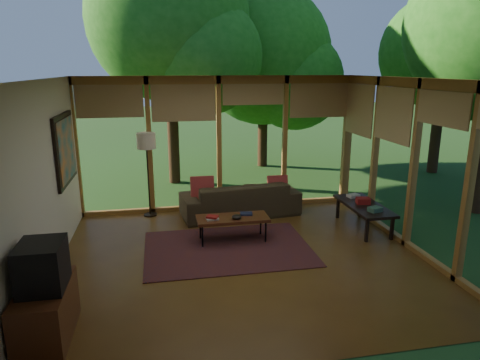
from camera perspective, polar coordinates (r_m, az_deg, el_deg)
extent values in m
plane|color=brown|center=(6.70, 0.42, -10.40)|extent=(5.50, 5.50, 0.00)
plane|color=white|center=(6.07, 0.46, 13.35)|extent=(5.50, 5.50, 0.00)
cube|color=beige|center=(6.33, -24.77, -0.33)|extent=(0.04, 5.00, 2.70)
cube|color=beige|center=(3.94, 7.60, -7.75)|extent=(5.50, 0.04, 2.70)
cube|color=#A27132|center=(8.66, -2.80, 4.79)|extent=(5.50, 0.12, 2.70)
cube|color=#A27132|center=(7.29, 22.17, 1.79)|extent=(0.12, 5.00, 2.70)
plane|color=#234A1B|center=(16.95, 22.26, 3.96)|extent=(40.00, 40.00, 0.00)
cylinder|color=#382314|center=(10.80, -9.20, 12.90)|extent=(0.28, 0.28, 5.06)
sphere|color=#195A14|center=(10.85, -9.52, 20.33)|extent=(3.83, 3.83, 3.83)
cylinder|color=#382314|center=(12.65, 3.01, 11.08)|extent=(0.28, 0.28, 4.07)
sphere|color=#195A14|center=(12.62, 3.08, 16.21)|extent=(3.86, 3.86, 3.86)
cylinder|color=#382314|center=(12.79, 24.35, 10.02)|extent=(0.28, 0.28, 4.15)
sphere|color=#195A14|center=(12.77, 24.91, 15.17)|extent=(3.00, 3.00, 3.00)
cube|color=maroon|center=(7.03, -1.64, -9.08)|extent=(2.66, 1.88, 0.01)
imported|color=#372D1B|center=(8.48, 0.01, -2.48)|extent=(2.39, 1.16, 0.67)
cube|color=maroon|center=(8.25, -5.05, -1.10)|extent=(0.45, 0.24, 0.47)
cube|color=maroon|center=(8.53, 5.03, -0.75)|extent=(0.39, 0.21, 0.41)
cube|color=#B2ADA1|center=(7.08, -3.73, -5.15)|extent=(0.22, 0.17, 0.03)
cube|color=maroon|center=(7.07, -3.73, -4.92)|extent=(0.23, 0.21, 0.03)
cube|color=#161B32|center=(7.30, 0.84, -4.52)|extent=(0.23, 0.19, 0.03)
ellipsoid|color=black|center=(7.09, -0.46, -4.93)|extent=(0.16, 0.16, 0.07)
cube|color=#572B17|center=(5.24, -24.44, -15.82)|extent=(0.50, 1.00, 0.60)
cube|color=black|center=(4.99, -24.89, -10.34)|extent=(0.45, 0.55, 0.50)
cube|color=#355D4C|center=(7.71, 17.57, -3.75)|extent=(0.25, 0.21, 0.08)
cube|color=maroon|center=(8.08, 16.09, -2.67)|extent=(0.27, 0.22, 0.11)
cube|color=#B2ADA1|center=(8.43, 14.87, -2.04)|extent=(0.24, 0.20, 0.06)
cylinder|color=black|center=(8.72, -11.87, -4.53)|extent=(0.26, 0.26, 0.03)
cylinder|color=black|center=(8.50, -12.14, 0.41)|extent=(0.03, 0.03, 1.52)
cylinder|color=beige|center=(8.36, -12.41, 5.13)|extent=(0.36, 0.36, 0.30)
cube|color=#572B17|center=(7.19, -0.99, -5.15)|extent=(1.20, 0.50, 0.05)
cylinder|color=black|center=(7.04, -5.02, -7.53)|extent=(0.03, 0.03, 0.38)
cylinder|color=black|center=(7.21, 3.45, -6.94)|extent=(0.03, 0.03, 0.38)
cylinder|color=black|center=(7.37, -5.32, -6.48)|extent=(0.03, 0.03, 0.38)
cylinder|color=black|center=(7.53, 2.77, -5.95)|extent=(0.03, 0.03, 0.38)
cube|color=black|center=(8.06, 16.20, -3.31)|extent=(0.60, 1.40, 0.05)
cube|color=black|center=(7.53, 16.55, -6.48)|extent=(0.05, 0.05, 0.40)
cube|color=black|center=(7.75, 19.60, -6.13)|extent=(0.05, 0.05, 0.40)
cube|color=black|center=(8.55, 12.92, -3.68)|extent=(0.05, 0.05, 0.40)
cube|color=black|center=(8.74, 15.69, -3.45)|extent=(0.05, 0.05, 0.40)
cube|color=black|center=(7.62, -22.32, 3.84)|extent=(0.05, 1.35, 1.15)
cube|color=#1A5E79|center=(7.61, -22.10, 3.85)|extent=(0.02, 1.20, 1.00)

